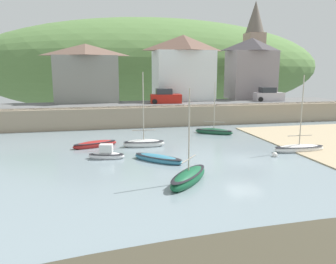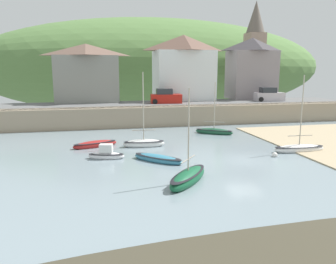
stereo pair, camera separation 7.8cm
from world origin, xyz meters
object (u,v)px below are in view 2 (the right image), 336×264
(sailboat_tall_mast, at_px, (144,143))
(parked_car_near_slipway, at_px, (166,97))
(fishing_boat_green, at_px, (214,131))
(sailboat_blue_trim, at_px, (299,148))
(waterfront_building_centre, at_px, (184,67))
(waterfront_building_right, at_px, (252,68))
(dinghy_open_wooden, at_px, (188,177))
(mooring_buoy, at_px, (275,155))
(church_with_spire, at_px, (255,48))
(motorboat_with_cabin, at_px, (95,144))
(parked_car_by_wall, at_px, (269,95))
(rowboat_small_beached, at_px, (106,155))
(sailboat_far_left, at_px, (158,159))
(waterfront_building_left, at_px, (87,73))

(sailboat_tall_mast, xyz_separation_m, parked_car_near_slipway, (5.10, 14.56, 2.90))
(fishing_boat_green, height_order, sailboat_blue_trim, sailboat_blue_trim)
(waterfront_building_centre, xyz_separation_m, waterfront_building_right, (10.80, 0.00, -0.09))
(dinghy_open_wooden, height_order, parked_car_near_slipway, dinghy_open_wooden)
(dinghy_open_wooden, bearing_deg, fishing_boat_green, 13.03)
(sailboat_tall_mast, relative_size, mooring_buoy, 15.38)
(church_with_spire, distance_m, fishing_boat_green, 25.15)
(sailboat_blue_trim, height_order, motorboat_with_cabin, sailboat_blue_trim)
(mooring_buoy, bearing_deg, parked_car_by_wall, 62.70)
(rowboat_small_beached, distance_m, parked_car_by_wall, 29.90)
(sailboat_far_left, xyz_separation_m, parked_car_by_wall, (19.87, 19.73, 3.00))
(dinghy_open_wooden, bearing_deg, parked_car_near_slipway, 29.79)
(motorboat_with_cabin, relative_size, parked_car_by_wall, 0.99)
(parked_car_near_slipway, bearing_deg, church_with_spire, 32.11)
(fishing_boat_green, bearing_deg, waterfront_building_centre, 122.69)
(church_with_spire, xyz_separation_m, dinghy_open_wooden, (-20.60, -33.36, -9.99))
(waterfront_building_right, bearing_deg, sailboat_tall_mast, -135.69)
(waterfront_building_left, xyz_separation_m, sailboat_tall_mast, (5.11, -19.06, -6.11))
(fishing_boat_green, xyz_separation_m, rowboat_small_beached, (-11.75, -7.92, 0.04))
(waterfront_building_right, distance_m, fishing_boat_green, 19.68)
(church_with_spire, relative_size, rowboat_small_beached, 5.18)
(waterfront_building_centre, relative_size, mooring_buoy, 21.11)
(church_with_spire, xyz_separation_m, parked_car_near_slipway, (-16.75, -8.50, -7.11))
(waterfront_building_left, height_order, parked_car_by_wall, waterfront_building_left)
(waterfront_building_left, xyz_separation_m, motorboat_with_cabin, (0.83, -18.31, -6.18))
(rowboat_small_beached, distance_m, sailboat_tall_mast, 4.92)
(dinghy_open_wooden, relative_size, sailboat_blue_trim, 0.91)
(rowboat_small_beached, bearing_deg, church_with_spire, 59.65)
(waterfront_building_left, xyz_separation_m, fishing_boat_green, (13.40, -14.65, -6.14))
(waterfront_building_right, relative_size, motorboat_with_cabin, 2.18)
(dinghy_open_wooden, distance_m, sailboat_blue_trim, 12.60)
(motorboat_with_cabin, relative_size, parked_car_near_slipway, 0.99)
(church_with_spire, height_order, sailboat_blue_trim, church_with_spire)
(church_with_spire, bearing_deg, motorboat_with_cabin, -139.52)
(waterfront_building_centre, distance_m, mooring_buoy, 25.86)
(church_with_spire, distance_m, sailboat_far_left, 36.91)
(waterfront_building_centre, xyz_separation_m, sailboat_far_left, (-8.41, -24.23, -6.95))
(mooring_buoy, bearing_deg, parked_car_near_slipway, 102.66)
(fishing_boat_green, height_order, parked_car_by_wall, fishing_boat_green)
(sailboat_tall_mast, distance_m, parked_car_by_wall, 25.06)
(waterfront_building_centre, height_order, rowboat_small_beached, waterfront_building_centre)
(fishing_boat_green, bearing_deg, church_with_spire, 88.42)
(waterfront_building_centre, xyz_separation_m, church_with_spire, (13.11, 4.00, 3.16))
(church_with_spire, xyz_separation_m, motorboat_with_cabin, (-26.13, -22.31, -10.08))
(waterfront_building_right, height_order, dinghy_open_wooden, waterfront_building_right)
(church_with_spire, bearing_deg, sailboat_far_left, -127.33)
(sailboat_far_left, bearing_deg, waterfront_building_left, 147.55)
(mooring_buoy, bearing_deg, fishing_boat_green, 97.73)
(rowboat_small_beached, xyz_separation_m, sailboat_tall_mast, (3.46, 3.50, -0.01))
(sailboat_far_left, relative_size, parked_car_near_slipway, 0.91)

